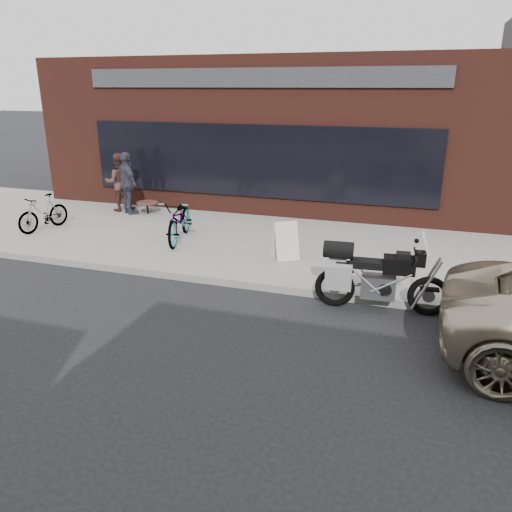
{
  "coord_description": "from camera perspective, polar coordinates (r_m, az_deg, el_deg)",
  "views": [
    {
      "loc": [
        2.43,
        -4.34,
        3.71
      ],
      "look_at": [
        -0.17,
        3.58,
        0.85
      ],
      "focal_mm": 35.0,
      "sensor_mm": 36.0,
      "label": 1
    }
  ],
  "objects": [
    {
      "name": "bicycle_front",
      "position": [
        12.08,
        -8.71,
        4.12
      ],
      "size": [
        1.1,
        2.06,
        1.03
      ],
      "primitive_type": "imported",
      "rotation": [
        0.0,
        0.0,
        0.22
      ],
      "color": "gray",
      "rests_on": "near_sidewalk"
    },
    {
      "name": "storefront",
      "position": [
        18.91,
        4.72,
        14.45
      ],
      "size": [
        14.0,
        10.07,
        4.5
      ],
      "color": "#4D2119",
      "rests_on": "ground"
    },
    {
      "name": "cafe_patron_right",
      "position": [
        14.9,
        -14.47,
        8.04
      ],
      "size": [
        1.11,
        0.95,
        1.79
      ],
      "primitive_type": "imported",
      "rotation": [
        0.0,
        0.0,
        2.55
      ],
      "color": "#353543",
      "rests_on": "near_sidewalk"
    },
    {
      "name": "motorcycle",
      "position": [
        8.73,
        13.21,
        -2.31
      ],
      "size": [
        2.28,
        0.84,
        1.44
      ],
      "rotation": [
        0.0,
        0.0,
        0.07
      ],
      "color": "black",
      "rests_on": "ground"
    },
    {
      "name": "sandwich_sign",
      "position": [
        10.72,
        3.35,
        1.82
      ],
      "size": [
        0.69,
        0.68,
        0.82
      ],
      "rotation": [
        0.0,
        0.0,
        0.64
      ],
      "color": "silver",
      "rests_on": "near_sidewalk"
    },
    {
      "name": "cafe_patron_left",
      "position": [
        15.4,
        -15.36,
        8.14
      ],
      "size": [
        1.05,
        0.99,
        1.7
      ],
      "primitive_type": "imported",
      "rotation": [
        0.0,
        0.0,
        3.73
      ],
      "color": "#472B26",
      "rests_on": "near_sidewalk"
    },
    {
      "name": "bicycle_rear",
      "position": [
        13.97,
        -23.15,
        4.57
      ],
      "size": [
        0.71,
        1.57,
        0.91
      ],
      "primitive_type": "imported",
      "rotation": [
        0.0,
        0.0,
        -0.19
      ],
      "color": "gray",
      "rests_on": "near_sidewalk"
    },
    {
      "name": "near_sidewalk",
      "position": [
        12.15,
        5.81,
        1.44
      ],
      "size": [
        44.0,
        6.0,
        0.15
      ],
      "primitive_type": "cube",
      "color": "gray",
      "rests_on": "ground"
    },
    {
      "name": "cafe_table",
      "position": [
        14.89,
        -12.33,
        5.94
      ],
      "size": [
        0.61,
        0.61,
        0.35
      ],
      "color": "black",
      "rests_on": "near_sidewalk"
    },
    {
      "name": "ground",
      "position": [
        6.2,
        -9.29,
        -18.07
      ],
      "size": [
        120.0,
        120.0,
        0.0
      ],
      "primitive_type": "plane",
      "color": "black",
      "rests_on": "ground"
    }
  ]
}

